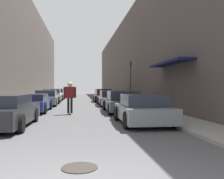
% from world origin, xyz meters
% --- Properties ---
extents(ground, '(121.91, 121.91, 0.00)m').
position_xyz_m(ground, '(0.00, 22.16, 0.00)').
color(ground, '#515154').
extents(curb_strip_left, '(1.80, 55.41, 0.12)m').
position_xyz_m(curb_strip_left, '(-4.65, 27.71, 0.06)').
color(curb_strip_left, gray).
rests_on(curb_strip_left, ground).
extents(curb_strip_right, '(1.80, 55.41, 0.12)m').
position_xyz_m(curb_strip_right, '(4.65, 27.71, 0.06)').
color(curb_strip_right, gray).
rests_on(curb_strip_right, ground).
extents(building_row_left, '(4.90, 55.41, 12.23)m').
position_xyz_m(building_row_left, '(-7.55, 27.70, 6.11)').
color(building_row_left, '#564C47').
rests_on(building_row_left, ground).
extents(building_row_right, '(4.90, 55.41, 9.93)m').
position_xyz_m(building_row_right, '(7.55, 27.70, 4.96)').
color(building_row_right, '#564C47').
rests_on(building_row_right, ground).
extents(parked_car_left_0, '(1.89, 4.53, 1.27)m').
position_xyz_m(parked_car_left_0, '(-2.68, 6.50, 0.62)').
color(parked_car_left_0, '#232326').
rests_on(parked_car_left_0, ground).
extents(parked_car_left_1, '(2.06, 4.77, 1.14)m').
position_xyz_m(parked_car_left_1, '(-2.78, 12.64, 0.57)').
color(parked_car_left_1, navy).
rests_on(parked_car_left_1, ground).
extents(parked_car_left_2, '(1.90, 4.68, 1.30)m').
position_xyz_m(parked_car_left_2, '(-2.59, 18.18, 0.63)').
color(parked_car_left_2, gray).
rests_on(parked_car_left_2, ground).
extents(parked_car_left_3, '(2.09, 4.70, 1.33)m').
position_xyz_m(parked_car_left_3, '(-2.74, 23.93, 0.66)').
color(parked_car_left_3, silver).
rests_on(parked_car_left_3, ground).
extents(parked_car_left_4, '(1.88, 4.54, 1.36)m').
position_xyz_m(parked_car_left_4, '(-2.61, 29.14, 0.66)').
color(parked_car_left_4, silver).
rests_on(parked_car_left_4, ground).
extents(parked_car_right_0, '(2.06, 4.02, 1.26)m').
position_xyz_m(parked_car_right_0, '(2.82, 6.65, 0.61)').
color(parked_car_right_0, gray).
rests_on(parked_car_right_0, ground).
extents(parked_car_right_1, '(2.09, 4.64, 1.33)m').
position_xyz_m(parked_car_right_1, '(2.80, 11.72, 0.64)').
color(parked_car_right_1, '#515459').
rests_on(parked_car_right_1, ground).
extents(parked_car_right_2, '(2.05, 4.68, 1.29)m').
position_xyz_m(parked_car_right_2, '(2.80, 17.44, 0.62)').
color(parked_car_right_2, '#B7B7BC').
rests_on(parked_car_right_2, ground).
extents(parked_car_right_3, '(1.87, 4.29, 1.38)m').
position_xyz_m(parked_car_right_3, '(2.66, 22.83, 0.66)').
color(parked_car_right_3, maroon).
rests_on(parked_car_right_3, ground).
extents(skateboarder, '(0.72, 0.78, 1.87)m').
position_xyz_m(skateboarder, '(-0.38, 10.84, 1.16)').
color(skateboarder, brown).
rests_on(skateboarder, ground).
extents(manhole_cover, '(0.70, 0.70, 0.02)m').
position_xyz_m(manhole_cover, '(0.14, 1.21, 0.01)').
color(manhole_cover, '#332D28').
rests_on(manhole_cover, ground).
extents(traffic_light, '(0.16, 0.22, 3.90)m').
position_xyz_m(traffic_light, '(4.98, 19.49, 2.50)').
color(traffic_light, '#2D2D2D').
rests_on(traffic_light, curb_strip_right).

